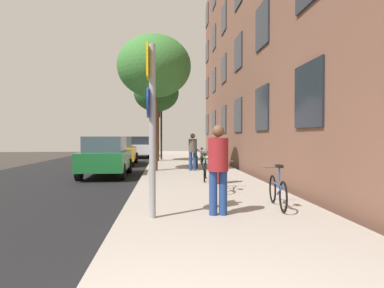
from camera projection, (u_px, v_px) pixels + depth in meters
ground_plane at (118, 170)px, 17.08m from camera, size 41.80×41.80×0.00m
road_asphalt at (74, 170)px, 16.91m from camera, size 7.00×38.00×0.01m
sidewalk at (189, 168)px, 17.35m from camera, size 4.20×38.00×0.12m
building_facade at (244, 35)px, 16.91m from camera, size 0.56×27.00×13.05m
sign_post at (151, 116)px, 6.48m from camera, size 0.16×0.60×3.21m
traffic_light at (160, 122)px, 22.96m from camera, size 0.43×0.24×3.61m
tree_near at (154, 67)px, 15.50m from camera, size 3.25×3.25×6.00m
tree_far at (156, 94)px, 21.54m from camera, size 2.75×2.75×5.37m
bicycle_0 at (278, 191)px, 7.45m from camera, size 0.42×1.68×0.92m
bicycle_1 at (225, 178)px, 9.79m from camera, size 0.53×1.66×0.90m
bicycle_2 at (205, 170)px, 12.16m from camera, size 0.44×1.72×0.93m
bicycle_3 at (208, 164)px, 14.58m from camera, size 0.44×1.69×0.90m
bicycle_4 at (197, 161)px, 16.95m from camera, size 0.42×1.58×0.90m
bicycle_5 at (202, 158)px, 19.39m from camera, size 0.46×1.53×0.89m
pedestrian_0 at (218, 164)px, 6.73m from camera, size 0.39×0.39×1.73m
pedestrian_1 at (215, 155)px, 11.12m from camera, size 0.51×0.51×1.60m
pedestrian_2 at (193, 149)px, 15.61m from camera, size 0.48×0.48×1.65m
car_0 at (106, 156)px, 14.19m from camera, size 1.79×4.07×1.62m
car_1 at (119, 150)px, 20.05m from camera, size 1.98×4.37×1.62m
car_2 at (139, 147)px, 27.01m from camera, size 1.90×4.12×1.62m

